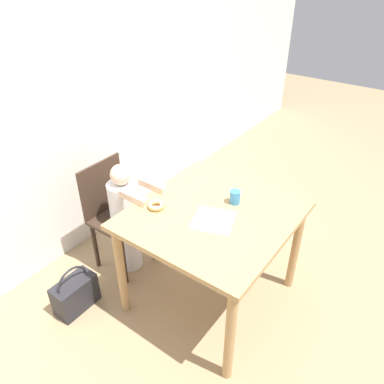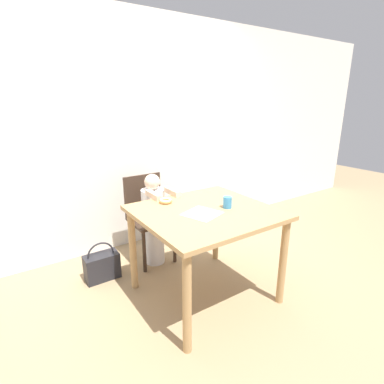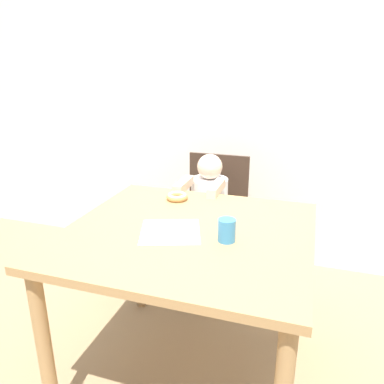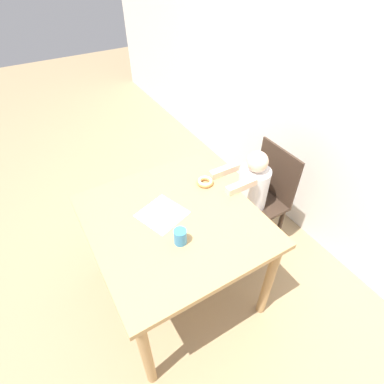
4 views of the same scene
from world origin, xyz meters
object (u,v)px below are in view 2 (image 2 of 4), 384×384
child_figure (154,219)px  cup (227,202)px  chair (149,217)px  handbag (102,266)px  donut (166,201)px

child_figure → cup: child_figure is taller
chair → child_figure: (-0.00, -0.12, 0.01)m
chair → child_figure: bearing=-90.0°
cup → handbag: bearing=136.9°
child_figure → donut: size_ratio=8.41×
chair → cup: 0.99m
chair → child_figure: 0.12m
child_figure → donut: (-0.07, -0.38, 0.32)m
handbag → cup: cup is taller
donut → cup: bearing=-47.6°
chair → donut: 0.60m
donut → handbag: donut is taller
donut → handbag: 0.91m
chair → child_figure: child_figure is taller
child_figure → handbag: child_figure is taller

